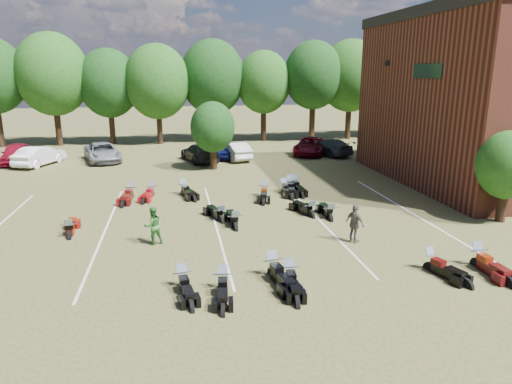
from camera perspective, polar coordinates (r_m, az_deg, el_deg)
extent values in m
plane|color=brown|center=(19.36, 4.64, -6.31)|extent=(160.00, 160.00, 0.00)
imported|color=maroon|center=(40.30, -27.78, 4.29)|extent=(2.49, 4.86, 1.58)
imported|color=white|center=(38.67, -25.45, 4.12)|extent=(3.15, 4.82, 1.50)
imported|color=gray|center=(38.55, -18.62, 4.73)|extent=(3.76, 5.73, 1.46)
imported|color=black|center=(36.77, -7.04, 4.92)|extent=(3.27, 5.31, 1.44)
imported|color=#0C125A|center=(38.22, -4.14, 5.42)|extent=(2.24, 4.60, 1.51)
imported|color=beige|center=(37.37, -2.66, 5.18)|extent=(2.44, 4.60, 1.44)
imported|color=#50040F|center=(40.00, 6.83, 5.75)|extent=(4.43, 5.84, 1.47)
imported|color=#323135|center=(39.87, 9.06, 5.60)|extent=(3.58, 5.28, 1.42)
imported|color=#2D6C28|center=(19.37, -12.76, -4.10)|extent=(0.95, 0.86, 1.61)
imported|color=#5B544E|center=(19.52, 12.26, -3.87)|extent=(0.77, 1.04, 1.64)
cube|color=black|center=(32.63, 15.97, 15.21)|extent=(0.30, 0.40, 0.30)
cube|color=black|center=(28.25, 20.62, 13.98)|extent=(0.06, 3.00, 0.80)
cylinder|color=black|center=(48.06, -23.87, 7.68)|extent=(0.58, 0.58, 4.08)
ellipsoid|color=#1E4C19|center=(47.81, -24.41, 12.78)|extent=(6.00, 6.00, 6.90)
cylinder|color=black|center=(47.14, -17.91, 8.11)|extent=(0.57, 0.58, 4.08)
ellipsoid|color=#1E4C19|center=(46.88, -18.33, 13.32)|extent=(6.00, 6.00, 6.90)
cylinder|color=black|center=(46.73, -11.77, 8.46)|extent=(0.57, 0.58, 4.08)
ellipsoid|color=#1E4C19|center=(46.47, -12.05, 13.72)|extent=(6.00, 6.00, 6.90)
cylinder|color=black|center=(46.85, -5.58, 8.71)|extent=(0.58, 0.58, 4.08)
ellipsoid|color=#1E4C19|center=(46.60, -5.71, 13.96)|extent=(6.00, 6.00, 6.90)
cylinder|color=black|center=(47.51, 0.51, 8.86)|extent=(0.57, 0.58, 4.08)
ellipsoid|color=#1E4C19|center=(47.26, 0.53, 14.04)|extent=(6.00, 6.00, 6.90)
cylinder|color=black|center=(48.67, 6.38, 8.91)|extent=(0.57, 0.58, 4.08)
ellipsoid|color=#1E4C19|center=(48.43, 6.53, 13.97)|extent=(6.00, 6.00, 6.90)
cylinder|color=black|center=(50.31, 11.92, 8.88)|extent=(0.57, 0.58, 4.08)
ellipsoid|color=#1E4C19|center=(50.07, 12.19, 13.77)|extent=(6.00, 6.00, 6.90)
cylinder|color=black|center=(52.37, 17.07, 8.77)|extent=(0.58, 0.58, 4.08)
ellipsoid|color=#1E4C19|center=(52.14, 17.43, 13.46)|extent=(6.00, 6.00, 6.90)
cylinder|color=black|center=(54.81, 21.79, 8.62)|extent=(0.58, 0.58, 4.08)
ellipsoid|color=#1E4C19|center=(54.59, 22.22, 13.09)|extent=(6.00, 6.00, 6.90)
cylinder|color=black|center=(24.66, 28.38, -1.35)|extent=(0.24, 0.24, 1.71)
sphere|color=#1E4C19|center=(24.26, 28.93, 2.98)|extent=(2.80, 2.80, 2.80)
cylinder|color=black|center=(33.60, -5.35, 4.44)|extent=(0.24, 0.24, 1.90)
sphere|color=#1E4C19|center=(33.28, -5.44, 8.08)|extent=(3.20, 3.20, 3.20)
cube|color=silver|center=(21.85, -18.32, -4.53)|extent=(0.10, 14.00, 0.01)
cube|color=silver|center=(21.66, -5.11, -3.97)|extent=(0.10, 14.00, 0.01)
cube|color=silver|center=(22.61, 7.64, -3.24)|extent=(0.10, 14.00, 0.01)
cube|color=silver|center=(24.55, 18.84, -2.46)|extent=(0.10, 14.00, 0.01)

